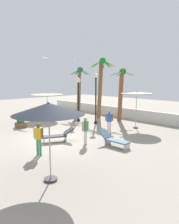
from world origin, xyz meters
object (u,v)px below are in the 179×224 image
Objects in this scene: patio_umbrella_4 at (47,96)px; palm_tree_1 at (79,85)px; lamp_post_1 at (96,91)px; guest_0 at (85,128)px; seagull_2 at (75,59)px; lounge_chair_0 at (58,135)px; lounge_chair_1 at (114,139)px; guest_1 at (39,136)px; patio_umbrella_1 at (49,109)px; guest_2 at (109,119)px; seagull_0 at (43,58)px; seagull_1 at (122,64)px; palm_tree_0 at (121,89)px; planter at (21,123)px; lamp_post_0 at (78,92)px; patio_umbrella_0 at (137,95)px; palm_tree_2 at (101,81)px.

palm_tree_1 is at bearing 83.37° from patio_umbrella_4.
guest_0 is (3.67, -4.53, -1.82)m from lamp_post_1.
seagull_2 is (-1.48, 0.71, 2.81)m from palm_tree_1.
patio_umbrella_4 is 8.08m from lounge_chair_0.
guest_1 reaches higher than lounge_chair_1.
patio_umbrella_1 is 5.47m from lounge_chair_1.
seagull_2 reaches higher than guest_2.
seagull_0 is (-9.09, 0.41, 4.85)m from guest_2.
seagull_1 is (-6.65, 12.63, 2.53)m from patio_umbrella_1.
palm_tree_0 is 7.69m from guest_0.
patio_umbrella_1 is 3.64× the size of seagull_1.
seagull_0 is at bearing 127.93° from planter.
palm_tree_1 is 1.30× the size of lamp_post_0.
lounge_chair_0 is at bearing -0.58° from planter.
patio_umbrella_0 is 0.93× the size of patio_umbrella_4.
lounge_chair_0 is 1.21× the size of guest_0.
lamp_post_0 is (-0.14, -2.71, -0.88)m from palm_tree_2.
lamp_post_1 is at bearing 111.93° from lounge_chair_0.
seagull_2 is (-1.05, 4.37, 3.73)m from patio_umbrella_4.
guest_0 reaches higher than lounge_chair_1.
seagull_1 is at bearing 61.03° from palm_tree_2.
planter is at bearing -173.45° from guest_0.
palm_tree_0 is at bearing -52.40° from seagull_1.
patio_umbrella_1 is 0.63× the size of palm_tree_0.
seagull_0 reaches higher than seagull_1.
guest_2 is at bearing 114.93° from patio_umbrella_1.
planter reaches higher than lounge_chair_0.
seagull_1 is (3.81, 2.18, 2.11)m from palm_tree_1.
lamp_post_0 is at bearing 75.92° from planter.
seagull_1 reaches higher than lounge_chair_0.
patio_umbrella_1 reaches higher than lounge_chair_0.
palm_tree_2 is 9.07m from lounge_chair_0.
lounge_chair_0 is (-3.91, 3.12, -2.29)m from patio_umbrella_1.
patio_umbrella_1 is 13.24m from palm_tree_2.
seagull_2 is at bearing 155.44° from lamp_post_1.
seagull_1 is (1.18, 4.58, 2.56)m from lamp_post_0.
seagull_1 reaches higher than lamp_post_1.
patio_umbrella_4 is 0.71× the size of lamp_post_1.
patio_umbrella_0 reaches higher than patio_umbrella_4.
palm_tree_2 reaches higher than palm_tree_1.
lounge_chair_0 is 10.86m from seagull_0.
patio_umbrella_0 is 5.42m from lounge_chair_1.
lounge_chair_1 is (-1.04, 4.85, -2.29)m from patio_umbrella_1.
lounge_chair_1 is (6.64, -5.90, -3.13)m from palm_tree_2.
guest_1 is at bearing -75.03° from palm_tree_0.
lamp_post_1 is at bearing 125.61° from patio_umbrella_1.
guest_1 is (-1.60, -3.80, 0.59)m from lounge_chair_1.
lamp_post_1 is at bearing 114.79° from guest_1.
lamp_post_0 reaches higher than planter.
palm_tree_2 is 3.53× the size of guest_1.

